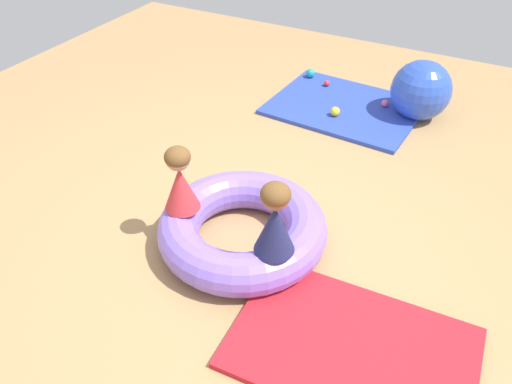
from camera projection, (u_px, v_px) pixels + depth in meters
ground_plane at (265, 244)px, 3.63m from camera, size 8.00×8.00×0.00m
gym_mat_near_right at (345, 107)px, 5.19m from camera, size 1.50×1.20×0.04m
gym_mat_far_right at (352, 348)px, 2.93m from camera, size 1.40×0.96×0.04m
inflatable_cushion at (242, 228)px, 3.56m from camera, size 1.18×1.18×0.29m
child_in_red at (180, 179)px, 3.37m from camera, size 0.34×0.34×0.48m
child_in_navy at (275, 219)px, 3.04m from camera, size 0.33×0.33×0.50m
play_ball_red at (327, 83)px, 5.51m from camera, size 0.06×0.06×0.06m
play_ball_pink at (385, 103)px, 5.14m from camera, size 0.07×0.07×0.07m
play_ball_yellow at (335, 111)px, 4.99m from camera, size 0.09×0.09×0.09m
play_ball_teal at (310, 73)px, 5.67m from camera, size 0.10×0.10×0.10m
exercise_ball_large at (421, 90)px, 4.90m from camera, size 0.57×0.57×0.57m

